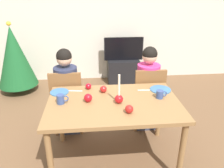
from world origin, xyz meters
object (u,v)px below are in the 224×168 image
at_px(person_left_child, 67,93).
at_px(tv_stand, 123,71).
at_px(apple_by_left_plate, 88,86).
at_px(apple_far_edge, 88,98).
at_px(plate_right, 160,89).
at_px(mug_left, 61,99).
at_px(tv, 124,49).
at_px(apple_near_candle, 103,89).
at_px(candle_centerpiece, 119,97).
at_px(dining_table, 114,109).
at_px(apple_by_right_mug, 129,109).
at_px(person_right_child, 147,90).
at_px(chair_right, 148,95).
at_px(mug_right, 160,94).
at_px(plate_left, 59,92).
at_px(chair_left, 67,98).
at_px(christmas_tree, 15,57).

bearing_deg(person_left_child, tv_stand, 59.27).
xyz_separation_m(tv_stand, apple_by_left_plate, (-0.70, -1.95, 0.55)).
distance_m(tv_stand, apple_far_edge, 2.43).
bearing_deg(plate_right, mug_left, -168.64).
height_order(tv, apple_near_candle, tv).
bearing_deg(tv_stand, candle_centerpiece, -99.25).
height_order(dining_table, apple_near_candle, apple_near_candle).
relative_size(mug_left, apple_near_candle, 1.58).
height_order(mug_left, apple_by_right_mug, mug_left).
relative_size(person_right_child, apple_by_right_mug, 14.22).
relative_size(dining_table, plate_right, 5.75).
xyz_separation_m(person_right_child, tv_stand, (-0.10, 1.66, -0.33)).
height_order(apple_by_left_plate, apple_by_right_mug, apple_by_right_mug).
relative_size(plate_right, apple_by_left_plate, 3.45).
height_order(chair_right, mug_right, chair_right).
bearing_deg(apple_by_left_plate, mug_right, -21.42).
bearing_deg(dining_table, apple_by_right_mug, -61.56).
bearing_deg(plate_right, plate_left, 178.16).
xyz_separation_m(person_right_child, apple_by_left_plate, (-0.79, -0.29, 0.22)).
relative_size(tv_stand, tv, 0.81).
xyz_separation_m(dining_table, candle_centerpiece, (0.05, -0.02, 0.15)).
relative_size(chair_left, candle_centerpiece, 2.86).
distance_m(tv_stand, plate_right, 2.12).
distance_m(christmas_tree, apple_by_left_plate, 2.14).
xyz_separation_m(person_left_child, apple_by_left_plate, (0.29, -0.29, 0.22)).
relative_size(tv_stand, candle_centerpiece, 2.03).
bearing_deg(chair_right, dining_table, -130.94).
relative_size(apple_near_candle, apple_by_right_mug, 0.96).
xyz_separation_m(person_left_child, person_right_child, (1.08, 0.00, 0.00)).
height_order(tv_stand, apple_near_candle, apple_near_candle).
bearing_deg(plate_right, apple_by_left_plate, 172.94).
relative_size(dining_table, tv, 1.77).
relative_size(person_right_child, candle_centerpiece, 3.72).
bearing_deg(person_right_child, christmas_tree, 147.49).
xyz_separation_m(tv, apple_by_right_mug, (-0.30, -2.53, 0.08)).
distance_m(plate_left, apple_by_left_plate, 0.34).
bearing_deg(mug_left, christmas_tree, 118.30).
bearing_deg(christmas_tree, apple_far_edge, -55.61).
height_order(mug_right, apple_near_candle, mug_right).
relative_size(person_left_child, person_right_child, 1.00).
xyz_separation_m(chair_left, person_right_child, (1.08, 0.03, 0.06)).
bearing_deg(chair_right, apple_by_right_mug, -115.57).
relative_size(chair_right, plate_right, 3.70).
distance_m(candle_centerpiece, apple_near_candle, 0.31).
bearing_deg(person_left_child, apple_by_right_mug, -51.93).
height_order(dining_table, person_right_child, person_right_child).
relative_size(dining_table, mug_right, 11.68).
height_order(mug_left, apple_by_left_plate, mug_left).
xyz_separation_m(dining_table, apple_far_edge, (-0.27, 0.03, 0.13)).
height_order(dining_table, apple_by_right_mug, apple_by_right_mug).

